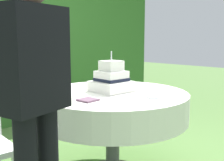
# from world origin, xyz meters

# --- Properties ---
(foliage_hedge) EXTENTS (5.75, 0.68, 2.75)m
(foliage_hedge) POSITION_xyz_m (0.00, 2.34, 1.38)
(foliage_hedge) COLOR #336628
(foliage_hedge) RESTS_ON ground_plane
(cake_table) EXTENTS (1.31, 1.31, 0.77)m
(cake_table) POSITION_xyz_m (0.00, 0.00, 0.65)
(cake_table) COLOR #4C4C51
(cake_table) RESTS_ON ground_plane
(wedding_cake) EXTENTS (0.32, 0.32, 0.36)m
(wedding_cake) POSITION_xyz_m (0.02, 0.04, 0.87)
(wedding_cake) COLOR white
(wedding_cake) RESTS_ON cake_table
(serving_plate_near) EXTENTS (0.10, 0.10, 0.01)m
(serving_plate_near) POSITION_xyz_m (0.06, -0.39, 0.78)
(serving_plate_near) COLOR white
(serving_plate_near) RESTS_ON cake_table
(serving_plate_far) EXTENTS (0.14, 0.14, 0.01)m
(serving_plate_far) POSITION_xyz_m (0.28, 0.28, 0.78)
(serving_plate_far) COLOR white
(serving_plate_far) RESTS_ON cake_table
(napkin_stack) EXTENTS (0.14, 0.14, 0.01)m
(napkin_stack) POSITION_xyz_m (-0.37, -0.11, 0.78)
(napkin_stack) COLOR #6B4C60
(napkin_stack) RESTS_ON cake_table
(standing_person) EXTENTS (0.40, 0.28, 1.60)m
(standing_person) POSITION_xyz_m (-0.94, -0.37, 0.93)
(standing_person) COLOR black
(standing_person) RESTS_ON ground_plane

